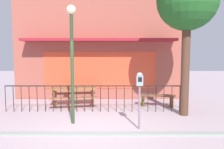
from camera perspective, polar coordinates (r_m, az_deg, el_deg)
ground at (r=6.81m, az=-4.95°, el=-12.93°), size 40.00×40.00×0.00m
pub_storefront at (r=10.69m, az=-3.15°, el=9.42°), size 7.90×1.32×5.81m
patio_fence_front at (r=8.30m, az=-3.99°, el=-4.84°), size 6.66×0.04×0.97m
picnic_table_left at (r=9.22m, az=-9.64°, el=-4.19°), size 1.98×1.61×0.79m
patio_bench at (r=9.29m, az=11.15°, el=-5.76°), size 1.44×0.58×0.48m
parking_meter_near at (r=6.36m, az=6.85°, el=-2.74°), size 0.18×0.17×1.61m
street_tree at (r=8.25m, az=18.27°, el=16.89°), size 2.03×2.03×4.90m
street_lamp at (r=6.88m, az=-10.14°, el=7.04°), size 0.28×0.28×3.54m
curb_edge at (r=6.21m, az=-5.47°, el=-14.82°), size 11.06×0.20×0.11m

